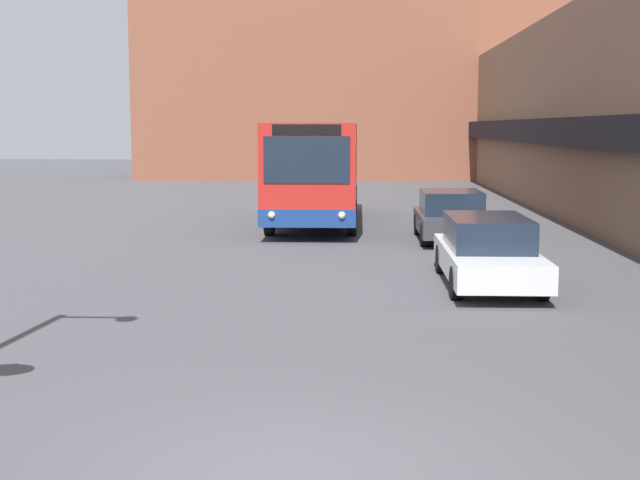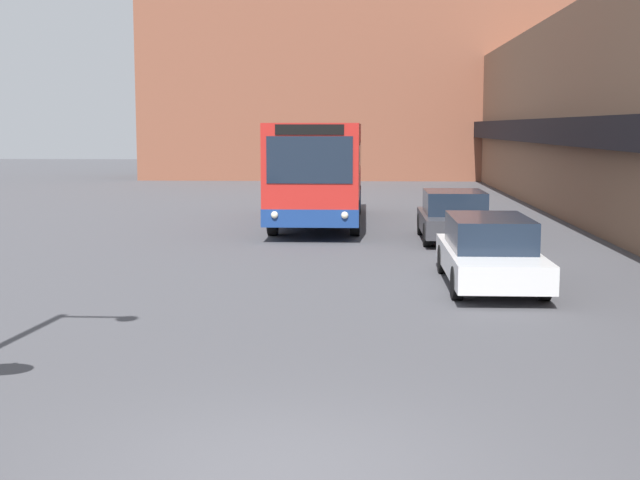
# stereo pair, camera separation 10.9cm
# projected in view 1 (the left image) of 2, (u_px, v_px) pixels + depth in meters

# --- Properties ---
(ground_plane) EXTENTS (160.00, 160.00, 0.00)m
(ground_plane) POSITION_uv_depth(u_px,v_px,m) (295.00, 473.00, 8.28)
(ground_plane) COLOR #47474C
(building_row_right) EXTENTS (5.50, 60.00, 7.28)m
(building_row_right) POSITION_uv_depth(u_px,v_px,m) (627.00, 114.00, 31.18)
(building_row_right) COLOR brown
(building_row_right) RESTS_ON ground_plane
(building_backdrop_far) EXTENTS (26.00, 8.00, 15.86)m
(building_backdrop_far) POSITION_uv_depth(u_px,v_px,m) (350.00, 51.00, 55.74)
(building_backdrop_far) COLOR brown
(building_backdrop_far) RESTS_ON ground_plane
(city_bus) EXTENTS (2.72, 10.40, 3.31)m
(city_bus) POSITION_uv_depth(u_px,v_px,m) (316.00, 170.00, 29.34)
(city_bus) COLOR red
(city_bus) RESTS_ON ground_plane
(parked_car_front) EXTENTS (1.80, 4.90, 1.40)m
(parked_car_front) POSITION_uv_depth(u_px,v_px,m) (488.00, 251.00, 18.03)
(parked_car_front) COLOR silver
(parked_car_front) RESTS_ON ground_plane
(parked_car_back) EXTENTS (1.90, 4.26, 1.41)m
(parked_car_back) POSITION_uv_depth(u_px,v_px,m) (451.00, 216.00, 25.17)
(parked_car_back) COLOR #38383D
(parked_car_back) RESTS_ON ground_plane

